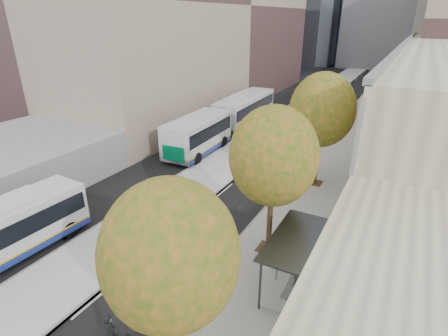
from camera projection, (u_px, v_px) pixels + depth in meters
The scene contains 9 objects.
bus_platform at pixel (279, 125), 39.27m from camera, with size 4.25×150.00×0.15m, color #AEAEAE.
sidewalk at pixel (353, 135), 35.78m from camera, with size 4.75×150.00×0.08m, color gray.
building_midrise at pixel (170, 7), 47.32m from camera, with size 24.00×46.00×25.00m, color gray.
bus_shelter at pixel (298, 247), 14.86m from camera, with size 1.90×4.40×2.53m.
tree_b at pixel (170, 255), 9.83m from camera, with size 4.00×4.00×6.97m.
tree_c at pixel (274, 157), 16.20m from camera, with size 4.20×4.20×7.28m.
tree_d at pixel (322, 110), 23.37m from camera, with size 4.40×4.40×7.60m.
bus_far at pixel (228, 118), 35.41m from camera, with size 3.38×19.46×3.23m.
distant_car at pixel (306, 83), 60.55m from camera, with size 1.56×3.87×1.32m, color silver.
Camera 1 is at (8.76, -1.35, 11.21)m, focal length 28.00 mm.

